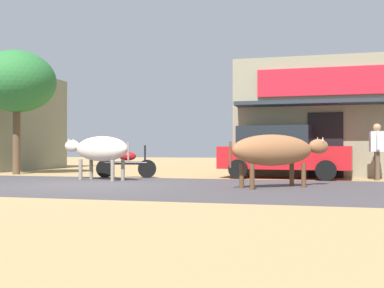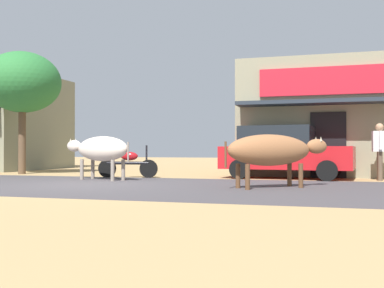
# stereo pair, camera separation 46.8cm
# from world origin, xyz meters

# --- Properties ---
(ground) EXTENTS (80.00, 80.00, 0.00)m
(ground) POSITION_xyz_m (0.00, 0.00, 0.00)
(ground) COLOR tan
(asphalt_road) EXTENTS (72.00, 6.28, 0.00)m
(asphalt_road) POSITION_xyz_m (0.00, 0.00, 0.00)
(asphalt_road) COLOR #464144
(asphalt_road) RESTS_ON ground
(storefront_right_club) EXTENTS (8.44, 6.22, 3.97)m
(storefront_right_club) POSITION_xyz_m (7.26, 7.32, 1.99)
(storefront_right_club) COLOR gray
(storefront_right_club) RESTS_ON ground
(roadside_tree) EXTENTS (2.82, 2.82, 4.53)m
(roadside_tree) POSITION_xyz_m (-4.84, 4.01, 3.39)
(roadside_tree) COLOR brown
(roadside_tree) RESTS_ON ground
(parked_hatchback_car) EXTENTS (4.15, 2.11, 1.64)m
(parked_hatchback_car) POSITION_xyz_m (4.71, 4.04, 0.84)
(parked_hatchback_car) COLOR red
(parked_hatchback_car) RESTS_ON ground
(parked_motorcycle) EXTENTS (1.94, 0.39, 1.04)m
(parked_motorcycle) POSITION_xyz_m (-0.11, 3.03, 0.46)
(parked_motorcycle) COLOR black
(parked_motorcycle) RESTS_ON ground
(cow_near_brown) EXTENTS (2.49, 1.19, 1.29)m
(cow_near_brown) POSITION_xyz_m (-0.45, 1.76, 0.91)
(cow_near_brown) COLOR beige
(cow_near_brown) RESTS_ON ground
(cow_far_dark) EXTENTS (2.43, 2.04, 1.26)m
(cow_far_dark) POSITION_xyz_m (4.76, 0.30, 0.88)
(cow_far_dark) COLOR #9A633D
(cow_far_dark) RESTS_ON ground
(pedestrian_by_shop) EXTENTS (0.42, 0.61, 1.67)m
(pedestrian_by_shop) POSITION_xyz_m (7.49, 3.79, 0.98)
(pedestrian_by_shop) COLOR brown
(pedestrian_by_shop) RESTS_ON ground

